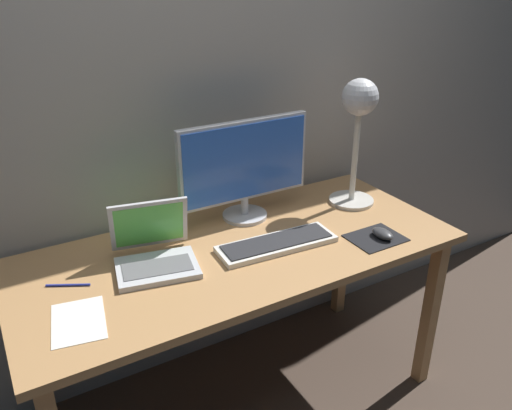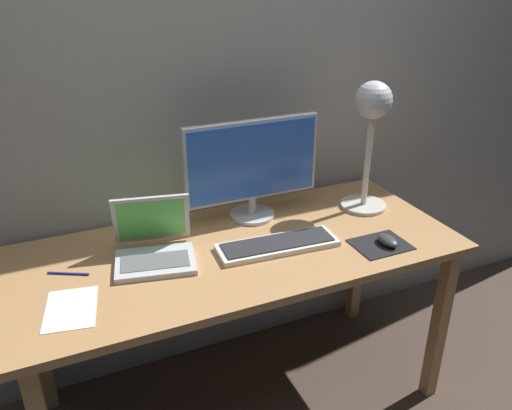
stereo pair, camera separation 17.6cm
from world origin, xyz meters
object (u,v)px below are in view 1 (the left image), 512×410
Objects in this scene: mouse at (383,234)px; pen at (68,285)px; monitor at (244,165)px; keyboard_main at (277,244)px; laptop at (153,247)px; desk_lamp at (359,116)px.

mouse is 0.69× the size of pen.
keyboard_main is (-0.02, -0.27, -0.21)m from monitor.
monitor is at bearing 130.70° from mouse.
laptop is 0.59× the size of desk_lamp.
pen is at bearing -179.51° from laptop.
keyboard_main is at bearing -9.66° from pen.
mouse is (0.37, -0.15, 0.01)m from keyboard_main.
keyboard_main is at bearing -16.37° from laptop.
laptop is 0.84m from mouse.
laptop is (-0.44, -0.14, -0.16)m from monitor.
mouse is at bearing -21.48° from keyboard_main.
mouse is (-0.11, -0.31, -0.36)m from desk_lamp.
desk_lamp reaches higher than laptop.
laptop is 0.30m from pen.
desk_lamp is (0.48, 0.16, 0.37)m from keyboard_main.
mouse is 1.12m from pen.
desk_lamp reaches higher than mouse.
laptop is at bearing 161.19° from mouse.
monitor is 1.75× the size of laptop.
keyboard_main is 0.72m from pen.
laptop is (-0.42, 0.12, 0.05)m from keyboard_main.
keyboard_main is 0.63m from desk_lamp.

